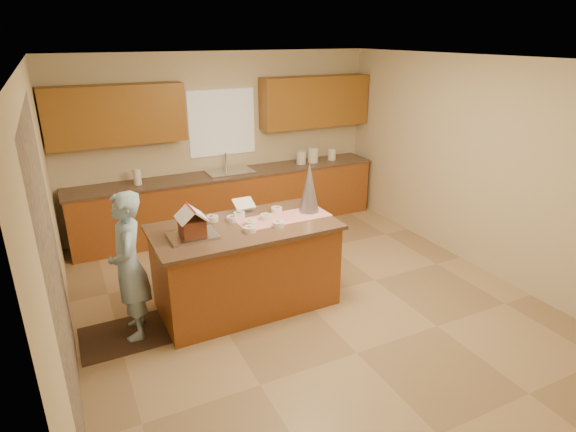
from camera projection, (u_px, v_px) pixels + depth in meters
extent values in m
plane|color=tan|center=(303.00, 299.00, 5.60)|extent=(5.50, 5.50, 0.00)
plane|color=silver|center=(306.00, 59.00, 4.63)|extent=(5.50, 5.50, 0.00)
plane|color=beige|center=(222.00, 142.00, 7.42)|extent=(5.50, 5.50, 0.00)
plane|color=beige|center=(521.00, 319.00, 2.81)|extent=(5.50, 5.50, 0.00)
plane|color=beige|center=(49.00, 230.00, 4.09)|extent=(5.50, 5.50, 0.00)
plane|color=beige|center=(474.00, 164.00, 6.14)|extent=(5.50, 5.50, 0.00)
plane|color=gray|center=(57.00, 280.00, 3.46)|extent=(0.00, 2.50, 2.50)
cube|color=white|center=(222.00, 123.00, 7.28)|extent=(1.05, 0.03, 1.00)
cube|color=brown|center=(231.00, 202.00, 7.49)|extent=(4.80, 0.60, 0.88)
cube|color=brown|center=(230.00, 174.00, 7.33)|extent=(4.85, 0.63, 0.04)
cube|color=brown|center=(116.00, 115.00, 6.43)|extent=(1.85, 0.35, 0.80)
cube|color=brown|center=(315.00, 101.00, 7.70)|extent=(1.85, 0.35, 0.80)
cube|color=silver|center=(230.00, 175.00, 7.33)|extent=(0.70, 0.45, 0.12)
cylinder|color=silver|center=(226.00, 161.00, 7.42)|extent=(0.03, 0.03, 0.28)
cube|color=brown|center=(246.00, 267.00, 5.33)|extent=(1.94, 0.99, 0.94)
cube|color=brown|center=(244.00, 227.00, 5.15)|extent=(2.02, 1.07, 0.04)
cube|color=#B60D26|center=(284.00, 218.00, 5.35)|extent=(1.07, 0.40, 0.01)
cube|color=silver|center=(193.00, 236.00, 4.85)|extent=(0.50, 0.37, 0.03)
cube|color=white|center=(244.00, 204.00, 5.52)|extent=(0.24, 0.19, 0.10)
cone|color=silver|center=(309.00, 188.00, 5.43)|extent=(0.24, 0.24, 0.59)
cube|color=black|center=(133.00, 334.00, 4.94)|extent=(1.05, 0.68, 0.01)
imported|color=#92B5D0|center=(129.00, 266.00, 4.68)|extent=(0.44, 0.61, 1.54)
cylinder|color=white|center=(301.00, 157.00, 7.79)|extent=(0.15, 0.15, 0.21)
cylinder|color=white|center=(313.00, 155.00, 7.88)|extent=(0.17, 0.17, 0.25)
cylinder|color=white|center=(332.00, 154.00, 8.04)|extent=(0.14, 0.14, 0.19)
cylinder|color=white|center=(137.00, 177.00, 6.71)|extent=(0.11, 0.11, 0.23)
cube|color=brown|center=(192.00, 227.00, 4.81)|extent=(0.24, 0.26, 0.17)
cube|color=white|center=(184.00, 215.00, 4.73)|extent=(0.16, 0.30, 0.14)
cube|color=white|center=(198.00, 213.00, 4.79)|extent=(0.16, 0.30, 0.14)
cylinder|color=red|center=(191.00, 208.00, 4.74)|extent=(0.02, 0.30, 0.02)
cylinder|color=#EA6E84|center=(250.00, 229.00, 4.96)|extent=(0.13, 0.13, 0.06)
cylinder|color=silver|center=(266.00, 217.00, 5.30)|extent=(0.13, 0.13, 0.06)
cylinder|color=#C72370|center=(232.00, 219.00, 5.25)|extent=(0.13, 0.13, 0.06)
cylinder|color=teal|center=(277.00, 210.00, 5.52)|extent=(0.13, 0.13, 0.06)
cylinder|color=#783091|center=(213.00, 219.00, 5.25)|extent=(0.13, 0.13, 0.06)
cylinder|color=green|center=(239.00, 215.00, 5.36)|extent=(0.13, 0.13, 0.06)
cylinder|color=orange|center=(278.00, 224.00, 5.10)|extent=(0.13, 0.13, 0.06)
cylinder|color=#E1F827|center=(250.00, 223.00, 5.12)|extent=(0.13, 0.13, 0.06)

